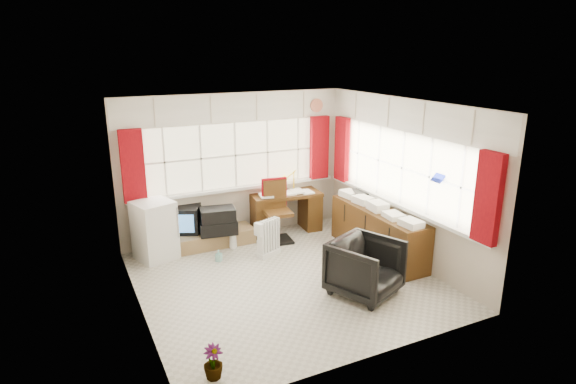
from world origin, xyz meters
The scene contains 20 objects.
ground centered at (0.00, 0.00, 0.00)m, with size 4.00×4.00×0.00m, color beige.
room_walls centered at (0.00, 0.00, 1.50)m, with size 4.00×4.00×4.00m.
window_back centered at (0.00, 1.94, 0.95)m, with size 3.70×0.12×3.60m.
window_right centered at (1.94, 0.00, 0.95)m, with size 0.12×3.70×3.60m.
curtains centered at (0.92, 0.93, 1.46)m, with size 3.83×3.83×1.15m.
overhead_cabinets centered at (0.98, 0.98, 2.25)m, with size 3.98×3.98×0.48m.
desk centered at (0.85, 1.80, 0.40)m, with size 1.30×0.73×0.76m.
desk_lamp centered at (1.06, 1.86, 0.98)m, with size 0.14×0.12×0.38m.
task_chair centered at (0.54, 1.50, 0.57)m, with size 0.50×0.52×1.08m.
office_chair centered at (0.79, -0.81, 0.38)m, with size 0.82×0.84×0.77m, color black.
radiator centered at (0.14, 0.92, 0.25)m, with size 0.43×0.30×0.61m.
credenza centered at (1.73, 0.20, 0.40)m, with size 0.50×2.00×0.85m.
file_tray centered at (1.86, 0.89, 0.81)m, with size 0.27×0.34×0.11m, color black.
tv_bench centered at (-0.55, 1.72, 0.12)m, with size 1.40×0.50×0.25m, color #A28651.
crt_tv centered at (-0.95, 1.90, 0.47)m, with size 0.63×0.61×0.44m.
hifi_stack centered at (-0.48, 1.59, 0.46)m, with size 0.67×0.48×0.44m.
mini_fridge centered at (-1.50, 1.61, 0.47)m, with size 0.69×0.69×0.94m.
spray_bottle_a centered at (-0.28, 1.43, 0.17)m, with size 0.13×0.13×0.33m, color silver.
spray_bottle_b centered at (-0.66, 1.06, 0.09)m, with size 0.08×0.09×0.19m, color #81C1BD.
flower_vase centered at (-1.58, -1.59, 0.18)m, with size 0.20×0.20×0.36m, color black.
Camera 1 is at (-2.72, -5.62, 3.19)m, focal length 30.00 mm.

